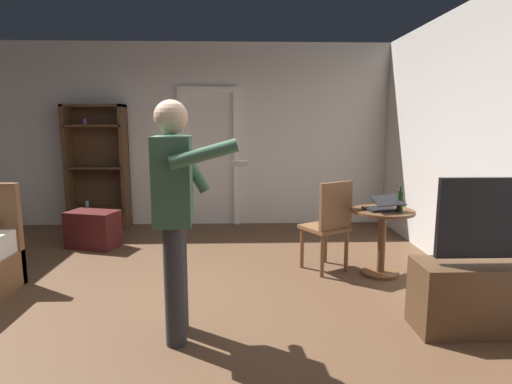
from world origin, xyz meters
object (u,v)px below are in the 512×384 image
bottle_on_table (400,201)px  wooden_chair (329,222)px  bookshelf (98,162)px  side_table (382,231)px  laptop (383,206)px  tv_flatscreen (498,288)px  suitcase_dark (93,229)px  person_blue_shirt (175,205)px

bottle_on_table → wooden_chair: bearing=164.3°
bookshelf → side_table: (3.64, -2.18, -0.53)m
side_table → laptop: size_ratio=1.77×
bottle_on_table → wooden_chair: 0.75m
bookshelf → laptop: bearing=-31.5°
tv_flatscreen → bookshelf: bearing=140.5°
laptop → suitcase_dark: bearing=161.2°
tv_flatscreen → wooden_chair: bearing=127.7°
bookshelf → person_blue_shirt: size_ratio=1.06×
person_blue_shirt → side_table: bearing=32.7°
bottle_on_table → person_blue_shirt: (-2.09, -1.17, 0.20)m
laptop → bottle_on_table: bottle_on_table is taller
wooden_chair → suitcase_dark: size_ratio=1.59×
side_table → wooden_chair: size_ratio=0.71×
tv_flatscreen → suitcase_dark: 4.54m
bookshelf → tv_flatscreen: bearing=-39.5°
bookshelf → laptop: 4.26m
side_table → wooden_chair: wooden_chair is taller
bookshelf → tv_flatscreen: (4.14, -3.41, -0.66)m
suitcase_dark → tv_flatscreen: bearing=-15.2°
person_blue_shirt → laptop: bearing=32.1°
laptop → suitcase_dark: size_ratio=0.64×
tv_flatscreen → suitcase_dark: size_ratio=2.04×
side_table → suitcase_dark: side_table is taller
wooden_chair → person_blue_shirt: bearing=-136.0°
person_blue_shirt → suitcase_dark: bearing=121.4°
bookshelf → suitcase_dark: 1.34m
wooden_chair → suitcase_dark: (-2.85, 1.00, -0.31)m
laptop → person_blue_shirt: 2.29m
side_table → laptop: bearing=-114.2°
bookshelf → suitcase_dark: bookshelf is taller
wooden_chair → person_blue_shirt: (-1.41, -1.36, 0.47)m
bookshelf → person_blue_shirt: (1.70, -3.43, 0.01)m
tv_flatscreen → person_blue_shirt: person_blue_shirt is taller
tv_flatscreen → wooden_chair: 1.71m
tv_flatscreen → side_table: 1.33m
bookshelf → side_table: 4.28m
tv_flatscreen → person_blue_shirt: bearing=-179.5°
bookshelf → wooden_chair: size_ratio=1.88×
tv_flatscreen → wooden_chair: tv_flatscreen is taller
bookshelf → person_blue_shirt: bookshelf is taller
wooden_chair → suitcase_dark: 3.04m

